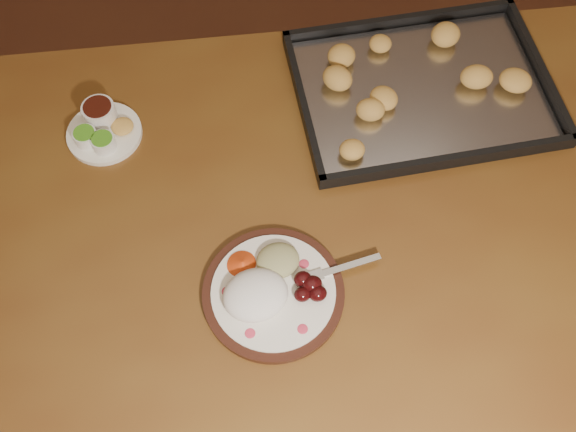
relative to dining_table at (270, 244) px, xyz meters
name	(u,v)px	position (x,y,z in m)	size (l,w,h in m)	color
ground	(284,370)	(0.00, -0.08, -0.65)	(4.00, 4.00, 0.00)	#57301E
dining_table	(270,244)	(0.00, 0.00, 0.00)	(1.65, 1.17, 0.75)	brown
dinner_plate	(270,290)	(-0.04, -0.13, 0.11)	(0.31, 0.24, 0.06)	black
condiment_saucer	(102,128)	(-0.25, 0.28, 0.11)	(0.14, 0.14, 0.05)	white
baking_tray	(423,88)	(0.38, 0.18, 0.11)	(0.54, 0.43, 0.05)	black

